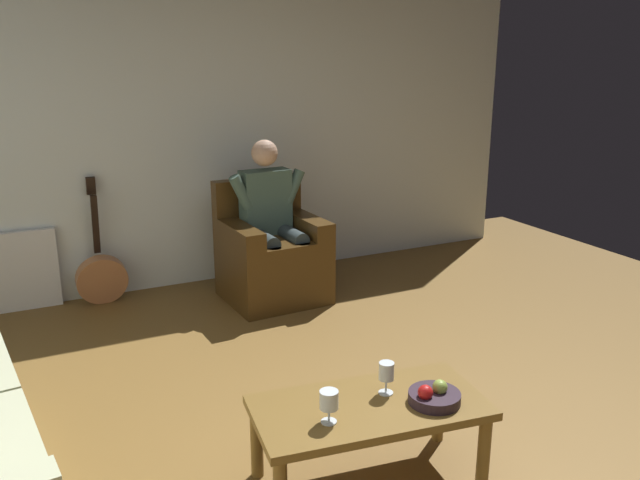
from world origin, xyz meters
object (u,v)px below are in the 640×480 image
object	(u,v)px
person_seated	(272,215)
guitar	(102,276)
coffee_table	(369,415)
fruit_bowl	(434,396)
wine_glass_far	(386,373)
wine_glass_near	(329,402)
armchair	(271,257)

from	to	relation	value
person_seated	guitar	xyz separation A→B (m)	(1.27, -0.51, -0.47)
coffee_table	fruit_bowl	world-z (taller)	fruit_bowl
guitar	wine_glass_far	distance (m)	3.03
wine_glass_near	person_seated	bearing A→B (deg)	-106.72
coffee_table	guitar	size ratio (longest dim) A/B	1.11
person_seated	fruit_bowl	size ratio (longest dim) A/B	5.37
armchair	guitar	xyz separation A→B (m)	(1.27, -0.49, -0.12)
guitar	wine_glass_near	bearing A→B (deg)	99.98
person_seated	wine_glass_far	world-z (taller)	person_seated
guitar	wine_glass_far	size ratio (longest dim) A/B	6.44
guitar	coffee_table	bearing A→B (deg)	104.59
coffee_table	person_seated	bearing A→B (deg)	-101.84
armchair	guitar	world-z (taller)	guitar
armchair	wine_glass_far	bearing A→B (deg)	77.96
armchair	person_seated	world-z (taller)	person_seated
armchair	wine_glass_far	size ratio (longest dim) A/B	6.07
fruit_bowl	coffee_table	bearing A→B (deg)	-24.20
coffee_table	wine_glass_far	bearing A→B (deg)	-157.27
person_seated	fruit_bowl	bearing A→B (deg)	81.85
armchair	wine_glass_near	world-z (taller)	armchair
wine_glass_far	fruit_bowl	distance (m)	0.24
armchair	fruit_bowl	world-z (taller)	armchair
armchair	guitar	size ratio (longest dim) A/B	0.94
armchair	wine_glass_far	xyz separation A→B (m)	(0.39, 2.40, 0.17)
armchair	person_seated	bearing A→B (deg)	90.00
person_seated	fruit_bowl	xyz separation A→B (m)	(0.24, 2.55, -0.26)
coffee_table	wine_glass_near	world-z (taller)	wine_glass_near
wine_glass_near	fruit_bowl	world-z (taller)	wine_glass_near
guitar	fruit_bowl	distance (m)	3.24
armchair	coffee_table	size ratio (longest dim) A/B	0.85
armchair	wine_glass_far	distance (m)	2.44
wine_glass_near	wine_glass_far	xyz separation A→B (m)	(-0.35, -0.11, 0.00)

